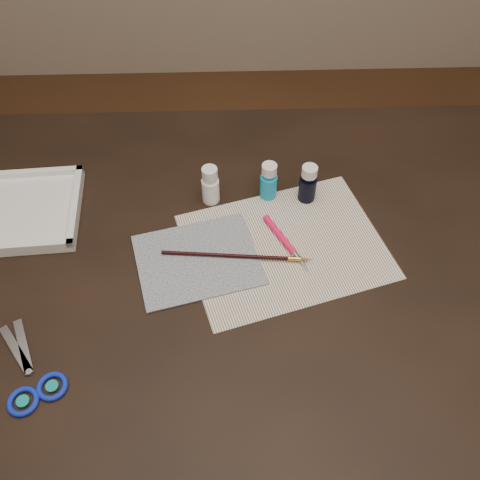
{
  "coord_description": "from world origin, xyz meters",
  "views": [
    {
      "loc": [
        -0.02,
        -0.62,
        1.56
      ],
      "look_at": [
        0.0,
        0.0,
        0.8
      ],
      "focal_mm": 40.0,
      "sensor_mm": 36.0,
      "label": 1
    }
  ],
  "objects_px": {
    "paint_bottle_navy": "(308,183)",
    "scissors": "(21,366)",
    "canvas": "(198,260)",
    "paint_bottle_cyan": "(269,181)",
    "paper": "(285,246)",
    "palette_tray": "(25,210)",
    "paint_bottle_white": "(210,185)"
  },
  "relations": [
    {
      "from": "paint_bottle_navy",
      "to": "scissors",
      "type": "bearing_deg",
      "value": -144.17
    },
    {
      "from": "scissors",
      "to": "canvas",
      "type": "bearing_deg",
      "value": -90.41
    },
    {
      "from": "paint_bottle_navy",
      "to": "scissors",
      "type": "relative_size",
      "value": 0.45
    },
    {
      "from": "paint_bottle_cyan",
      "to": "paint_bottle_navy",
      "type": "bearing_deg",
      "value": -7.72
    },
    {
      "from": "paper",
      "to": "paint_bottle_navy",
      "type": "distance_m",
      "value": 0.14
    },
    {
      "from": "palette_tray",
      "to": "paper",
      "type": "bearing_deg",
      "value": -10.91
    },
    {
      "from": "paint_bottle_white",
      "to": "palette_tray",
      "type": "bearing_deg",
      "value": -175.58
    },
    {
      "from": "scissors",
      "to": "palette_tray",
      "type": "relative_size",
      "value": 0.9
    },
    {
      "from": "canvas",
      "to": "paint_bottle_cyan",
      "type": "xyz_separation_m",
      "value": [
        0.14,
        0.17,
        0.04
      ]
    },
    {
      "from": "paint_bottle_white",
      "to": "scissors",
      "type": "relative_size",
      "value": 0.45
    },
    {
      "from": "paint_bottle_cyan",
      "to": "paint_bottle_navy",
      "type": "xyz_separation_m",
      "value": [
        0.08,
        -0.01,
        0.0
      ]
    },
    {
      "from": "canvas",
      "to": "paint_bottle_navy",
      "type": "distance_m",
      "value": 0.28
    },
    {
      "from": "canvas",
      "to": "scissors",
      "type": "height_order",
      "value": "scissors"
    },
    {
      "from": "scissors",
      "to": "palette_tray",
      "type": "distance_m",
      "value": 0.35
    },
    {
      "from": "paint_bottle_cyan",
      "to": "paint_bottle_navy",
      "type": "distance_m",
      "value": 0.08
    },
    {
      "from": "paint_bottle_white",
      "to": "paint_bottle_navy",
      "type": "distance_m",
      "value": 0.2
    },
    {
      "from": "paint_bottle_cyan",
      "to": "paint_bottle_navy",
      "type": "relative_size",
      "value": 0.98
    },
    {
      "from": "paint_bottle_white",
      "to": "paint_bottle_cyan",
      "type": "height_order",
      "value": "paint_bottle_white"
    },
    {
      "from": "paint_bottle_white",
      "to": "paint_bottle_navy",
      "type": "relative_size",
      "value": 1.0
    },
    {
      "from": "paper",
      "to": "scissors",
      "type": "bearing_deg",
      "value": -152.1
    },
    {
      "from": "paint_bottle_cyan",
      "to": "scissors",
      "type": "xyz_separation_m",
      "value": [
        -0.43,
        -0.38,
        -0.04
      ]
    },
    {
      "from": "paper",
      "to": "scissors",
      "type": "height_order",
      "value": "scissors"
    },
    {
      "from": "canvas",
      "to": "paint_bottle_white",
      "type": "bearing_deg",
      "value": 80.9
    },
    {
      "from": "paper",
      "to": "canvas",
      "type": "xyz_separation_m",
      "value": [
        -0.17,
        -0.03,
        0.0
      ]
    },
    {
      "from": "paper",
      "to": "paint_bottle_white",
      "type": "height_order",
      "value": "paint_bottle_white"
    },
    {
      "from": "paint_bottle_cyan",
      "to": "paper",
      "type": "bearing_deg",
      "value": -79.9
    },
    {
      "from": "scissors",
      "to": "paper",
      "type": "bearing_deg",
      "value": -99.03
    },
    {
      "from": "paint_bottle_white",
      "to": "paint_bottle_cyan",
      "type": "xyz_separation_m",
      "value": [
        0.12,
        0.01,
        -0.0
      ]
    },
    {
      "from": "paint_bottle_white",
      "to": "paint_bottle_cyan",
      "type": "relative_size",
      "value": 1.02
    },
    {
      "from": "paper",
      "to": "paint_bottle_navy",
      "type": "xyz_separation_m",
      "value": [
        0.05,
        0.13,
        0.04
      ]
    },
    {
      "from": "scissors",
      "to": "palette_tray",
      "type": "height_order",
      "value": "palette_tray"
    },
    {
      "from": "canvas",
      "to": "scissors",
      "type": "relative_size",
      "value": 1.16
    }
  ]
}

